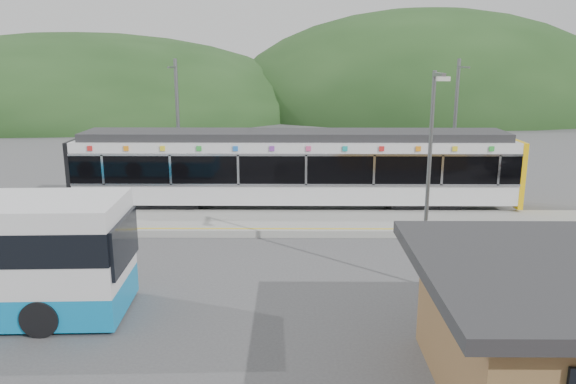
{
  "coord_description": "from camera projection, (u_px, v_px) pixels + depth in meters",
  "views": [
    {
      "loc": [
        -1.23,
        -19.76,
        7.13
      ],
      "look_at": [
        -1.37,
        1.0,
        2.08
      ],
      "focal_mm": 35.0,
      "sensor_mm": 36.0,
      "label": 1
    }
  ],
  "objects": [
    {
      "name": "train",
      "position": [
        295.0,
        167.0,
        26.22
      ],
      "size": [
        20.44,
        3.01,
        3.74
      ],
      "color": "black",
      "rests_on": "ground"
    },
    {
      "name": "catenary_mast_west",
      "position": [
        178.0,
        126.0,
        28.38
      ],
      "size": [
        0.18,
        1.8,
        7.0
      ],
      "color": "slate",
      "rests_on": "ground"
    },
    {
      "name": "catenary_mast_east",
      "position": [
        455.0,
        127.0,
        28.28
      ],
      "size": [
        0.18,
        1.8,
        7.0
      ],
      "color": "slate",
      "rests_on": "ground"
    },
    {
      "name": "platform",
      "position": [
        320.0,
        223.0,
        24.05
      ],
      "size": [
        26.0,
        3.2,
        0.3
      ],
      "primitive_type": "cube",
      "color": "#9E9E99",
      "rests_on": "ground"
    },
    {
      "name": "yellow_line",
      "position": [
        322.0,
        229.0,
        22.75
      ],
      "size": [
        26.0,
        0.1,
        0.01
      ],
      "primitive_type": "cube",
      "color": "yellow",
      "rests_on": "platform"
    },
    {
      "name": "hills",
      "position": [
        452.0,
        214.0,
        25.97
      ],
      "size": [
        146.0,
        149.0,
        26.0
      ],
      "color": "#1E3D19",
      "rests_on": "ground"
    },
    {
      "name": "lamp_post",
      "position": [
        430.0,
        163.0,
        16.87
      ],
      "size": [
        0.35,
        1.16,
        6.72
      ],
      "rotation": [
        0.0,
        0.0,
        -0.01
      ],
      "color": "slate",
      "rests_on": "ground"
    },
    {
      "name": "ground",
      "position": [
        325.0,
        253.0,
        20.88
      ],
      "size": [
        120.0,
        120.0,
        0.0
      ],
      "primitive_type": "plane",
      "color": "#4C4C4F",
      "rests_on": "ground"
    }
  ]
}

